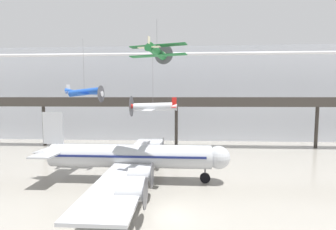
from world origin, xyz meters
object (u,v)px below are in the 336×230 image
Objects in this scene: suspended_plane_blue_trainer at (84,92)px; suspended_plane_green_biplane at (157,51)px; suspended_plane_silver_racer at (153,107)px; airliner_silver_main at (130,157)px.

suspended_plane_green_biplane is at bearing -28.80° from suspended_plane_blue_trainer.
suspended_plane_blue_trainer is at bearing 71.66° from suspended_plane_green_biplane.
airliner_silver_main is at bearing 71.99° from suspended_plane_silver_racer.
airliner_silver_main is 3.25× the size of suspended_plane_blue_trainer.
suspended_plane_blue_trainer reaches higher than airliner_silver_main.
suspended_plane_green_biplane reaches higher than suspended_plane_blue_trainer.
airliner_silver_main is 11.87m from suspended_plane_blue_trainer.
suspended_plane_blue_trainer is at bearing 16.86° from suspended_plane_silver_racer.
airliner_silver_main is at bearing -24.27° from suspended_plane_blue_trainer.
suspended_plane_blue_trainer is 1.39× the size of suspended_plane_green_biplane.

